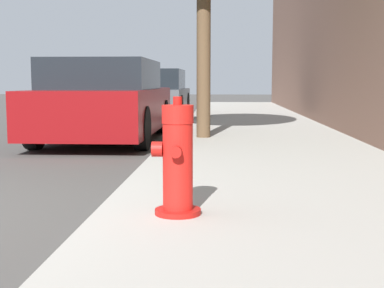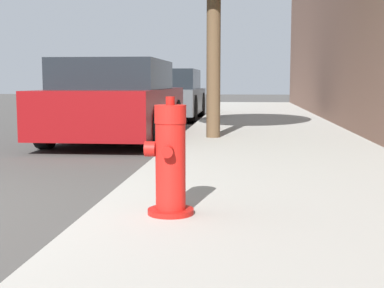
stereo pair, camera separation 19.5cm
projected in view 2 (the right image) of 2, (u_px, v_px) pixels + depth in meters
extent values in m
cube|color=#99968E|center=(306.00, 230.00, 3.51)|extent=(2.97, 40.00, 0.15)
cylinder|color=#A91511|center=(171.00, 211.00, 3.64)|extent=(0.32, 0.32, 0.04)
cylinder|color=red|center=(171.00, 166.00, 3.60)|extent=(0.20, 0.20, 0.58)
cylinder|color=red|center=(170.00, 114.00, 3.56)|extent=(0.21, 0.21, 0.12)
cylinder|color=#A91511|center=(170.00, 101.00, 3.55)|extent=(0.06, 0.06, 0.06)
cylinder|color=#A91511|center=(168.00, 152.00, 3.46)|extent=(0.08, 0.06, 0.08)
cylinder|color=#A91511|center=(173.00, 147.00, 3.72)|extent=(0.08, 0.06, 0.08)
cylinder|color=#A91511|center=(150.00, 149.00, 3.60)|extent=(0.07, 0.10, 0.10)
cube|color=maroon|center=(118.00, 109.00, 9.58)|extent=(1.84, 4.38, 0.73)
cube|color=black|center=(115.00, 75.00, 9.33)|extent=(1.70, 2.41, 0.51)
cylinder|color=black|center=(94.00, 116.00, 11.03)|extent=(0.20, 0.68, 0.68)
cylinder|color=black|center=(174.00, 117.00, 10.86)|extent=(0.20, 0.68, 0.68)
cylinder|color=black|center=(45.00, 127.00, 8.35)|extent=(0.20, 0.68, 0.68)
cylinder|color=black|center=(151.00, 128.00, 8.18)|extent=(0.20, 0.68, 0.68)
cube|color=#4C5156|center=(170.00, 101.00, 14.71)|extent=(1.65, 4.02, 0.65)
cube|color=black|center=(169.00, 79.00, 14.49)|extent=(1.52, 2.21, 0.53)
cylinder|color=black|center=(151.00, 105.00, 16.04)|extent=(0.20, 0.71, 0.71)
cylinder|color=black|center=(201.00, 105.00, 15.89)|extent=(0.20, 0.71, 0.71)
cylinder|color=black|center=(134.00, 109.00, 13.58)|extent=(0.20, 0.71, 0.71)
cylinder|color=black|center=(193.00, 109.00, 13.43)|extent=(0.20, 0.71, 0.71)
cylinder|color=brown|center=(214.00, 51.00, 8.48)|extent=(0.22, 0.22, 2.77)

